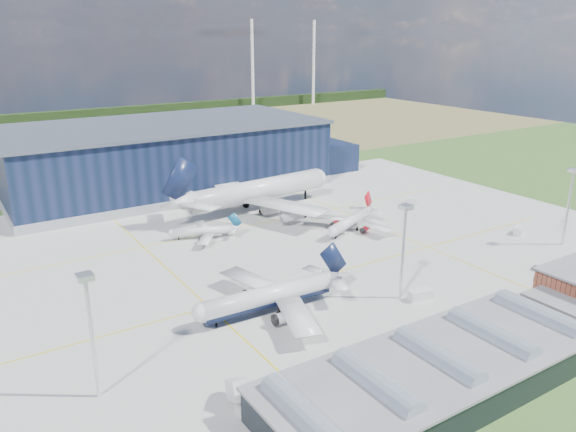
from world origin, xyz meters
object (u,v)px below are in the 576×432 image
object	(u,v)px
airliner_widebody	(258,179)
light_mast_west	(90,316)
light_mast_center	(404,237)
airstair	(236,395)
car_b	(538,268)
gse_van_a	(420,295)
airliner_red	(350,216)
gse_cart_b	(340,231)
gse_van_b	(413,201)
airliner_navy	(268,286)
gse_van_c	(519,230)
light_mast_east	(570,194)
hangar	(171,159)
gse_cart_a	(375,210)
airliner_regional	(202,227)

from	to	relation	value
airliner_widebody	light_mast_west	bearing A→B (deg)	-140.27
light_mast_center	airstair	size ratio (longest dim) A/B	4.24
car_b	gse_van_a	bearing A→B (deg)	96.17
airliner_red	airliner_widebody	size ratio (longest dim) A/B	0.44
gse_van_a	gse_cart_b	xyz separation A→B (m)	(12.47, 46.52, -0.54)
gse_van_b	airliner_navy	bearing A→B (deg)	169.10
gse_van_c	airstair	bearing A→B (deg)	79.65
light_mast_west	light_mast_east	bearing A→B (deg)	0.00
gse_van_a	airstair	world-z (taller)	airstair
hangar	car_b	xyz separation A→B (m)	(49.53, -132.21, -11.08)
light_mast_west	light_mast_center	distance (m)	70.00
gse_van_a	gse_van_c	xyz separation A→B (m)	(58.86, 16.06, -0.05)
airliner_widebody	airliner_navy	bearing A→B (deg)	-124.23
gse_cart_a	gse_cart_b	size ratio (longest dim) A/B	0.86
light_mast_west	light_mast_east	size ratio (longest dim) A/B	1.00
airliner_widebody	gse_van_b	world-z (taller)	airliner_widebody
car_b	airstair	bearing A→B (deg)	106.76
gse_van_c	airstair	xyz separation A→B (m)	(-113.34, -27.47, 0.56)
airliner_regional	car_b	bearing A→B (deg)	154.10
airliner_navy	gse_van_b	world-z (taller)	airliner_navy
airliner_regional	gse_van_b	size ratio (longest dim) A/B	5.24
light_mast_center	gse_van_b	size ratio (longest dim) A/B	5.29
hangar	gse_van_a	distance (m)	128.84
airliner_red	gse_van_c	distance (m)	52.53
gse_cart_b	car_b	bearing A→B (deg)	-104.31
airliner_widebody	airliner_regional	xyz separation A→B (m)	(-29.01, -16.03, -7.46)
gse_van_b	gse_van_c	xyz separation A→B (m)	(4.28, -41.73, 0.18)
light_mast_east	airstair	bearing A→B (deg)	-172.84
light_mast_east	gse_cart_b	distance (m)	67.16
airliner_navy	gse_cart_a	world-z (taller)	airliner_navy
light_mast_center	gse_van_b	bearing A→B (deg)	43.29
light_mast_west	gse_van_a	bearing A→B (deg)	-2.48
light_mast_east	airstair	size ratio (longest dim) A/B	4.24
airliner_navy	airliner_widebody	world-z (taller)	airliner_widebody
airliner_widebody	gse_van_c	bearing A→B (deg)	-55.44
airliner_red	airliner_regional	size ratio (longest dim) A/B	1.31
airliner_navy	gse_van_c	distance (m)	92.40
gse_van_a	gse_van_c	world-z (taller)	gse_van_a
gse_van_a	car_b	xyz separation A→B (m)	(38.96, -4.22, -0.69)
light_mast_east	hangar	bearing A→B (deg)	120.05
airliner_red	airliner_regional	bearing A→B (deg)	-48.40
hangar	gse_van_a	bearing A→B (deg)	-85.28
airliner_regional	hangar	bearing A→B (deg)	-82.53
airliner_navy	car_b	size ratio (longest dim) A/B	12.19
airliner_regional	gse_cart_a	bearing A→B (deg)	-165.47
hangar	airliner_red	distance (m)	85.79
gse_van_b	car_b	xyz separation A→B (m)	(-15.62, -62.01, -0.46)
airliner_red	gse_van_a	xyz separation A→B (m)	(-16.47, -46.85, -3.65)
light_mast_center	gse_cart_a	distance (m)	69.64
gse_cart_b	airliner_red	bearing A→B (deg)	-37.20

